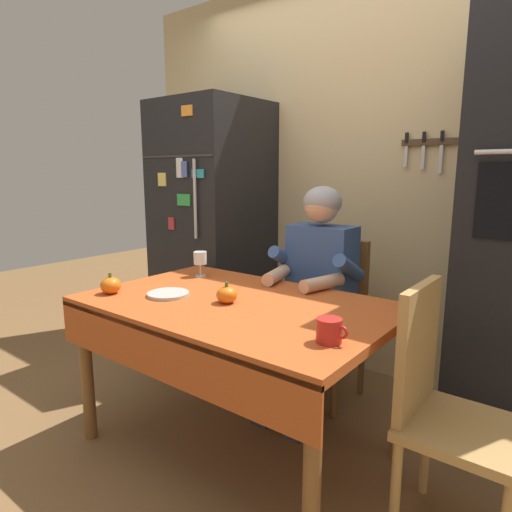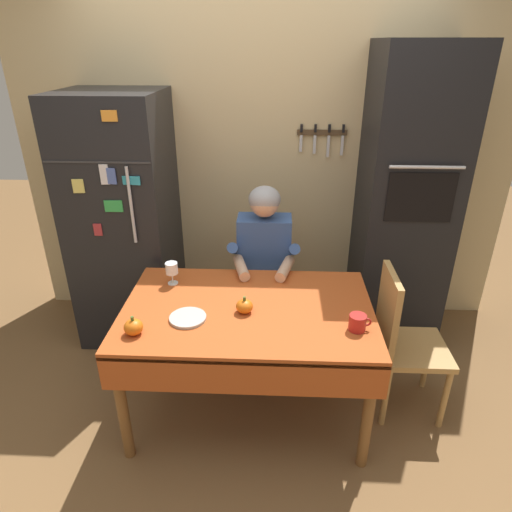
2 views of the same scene
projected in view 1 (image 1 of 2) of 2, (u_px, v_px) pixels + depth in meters
The scene contains 12 objects.
ground_plane at pixel (224, 457), 2.08m from camera, with size 10.00×10.00×0.00m, color brown.
back_wall_assembly at pixel (367, 175), 2.86m from camera, with size 3.70×0.13×2.60m.
refrigerator at pixel (213, 230), 3.23m from camera, with size 0.68×0.71×1.80m.
dining_table at pixel (233, 320), 2.02m from camera, with size 1.40×0.90×0.74m.
chair_behind_person at pixel (330, 311), 2.62m from camera, with size 0.40×0.40×0.93m.
seated_person at pixel (315, 280), 2.43m from camera, with size 0.47×0.55×1.25m.
chair_right_side at pixel (443, 402), 1.58m from camera, with size 0.40×0.40×0.93m.
coffee_mug at pixel (330, 331), 1.52m from camera, with size 0.12×0.09×0.09m.
wine_glass at pixel (200, 259), 2.48m from camera, with size 0.07×0.07×0.14m.
pumpkin_large at pixel (111, 285), 2.14m from camera, with size 0.10×0.10×0.10m.
pumpkin_medium at pixel (227, 295), 1.98m from camera, with size 0.09×0.09×0.10m.
serving_tray at pixel (168, 294), 2.11m from camera, with size 0.20×0.20×0.02m, color #B7B2A8.
Camera 1 is at (1.26, -1.39, 1.32)m, focal length 31.10 mm.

